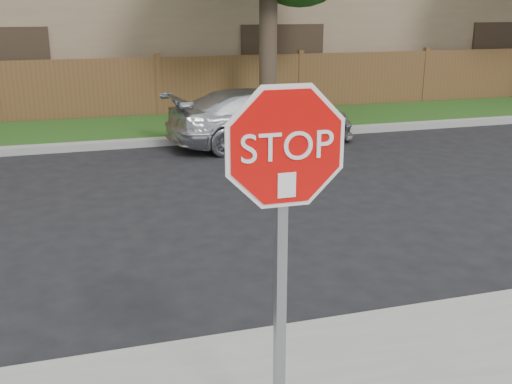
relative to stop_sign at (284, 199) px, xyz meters
name	(u,v)px	position (x,y,z in m)	size (l,w,h in m)	color
ground	(325,327)	(0.95, 1.48, -1.83)	(90.00, 90.00, 0.00)	black
far_curb	(180,140)	(0.95, 9.63, -1.75)	(70.00, 0.30, 0.15)	gray
grass_strip	(169,127)	(0.95, 11.28, -1.77)	(70.00, 3.00, 0.12)	#1E4714
fence	(159,88)	(0.95, 12.88, -1.03)	(70.00, 0.12, 1.60)	brown
stop_sign	(284,199)	(0.00, 0.00, 0.00)	(1.01, 0.13, 2.55)	gray
sedan_right	(263,117)	(2.66, 9.08, -1.23)	(1.68, 4.14, 1.20)	#AFB1B6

